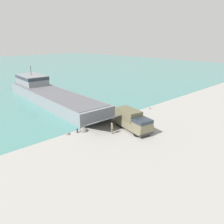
# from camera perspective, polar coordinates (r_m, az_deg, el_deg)

# --- Properties ---
(ground_plane) EXTENTS (240.00, 240.00, 0.00)m
(ground_plane) POSITION_cam_1_polar(r_m,az_deg,el_deg) (36.32, 6.16, -4.09)
(ground_plane) COLOR gray
(landing_craft) EXTENTS (9.40, 39.57, 7.33)m
(landing_craft) POSITION_cam_1_polar(r_m,az_deg,el_deg) (54.14, -16.32, 4.78)
(landing_craft) COLOR gray
(landing_craft) RESTS_ON ground_plane
(military_truck) EXTENTS (3.89, 7.39, 3.14)m
(military_truck) POSITION_cam_1_polar(r_m,az_deg,el_deg) (34.84, 5.43, -2.21)
(military_truck) COLOR #6B664C
(military_truck) RESTS_ON ground_plane
(soldier_on_ramp) EXTENTS (0.43, 0.50, 1.78)m
(soldier_on_ramp) POSITION_cam_1_polar(r_m,az_deg,el_deg) (33.46, -0.02, -4.08)
(soldier_on_ramp) COLOR #6B664C
(soldier_on_ramp) RESTS_ON ground_plane
(mooring_bollard) EXTENTS (0.31, 0.31, 0.72)m
(mooring_bollard) POSITION_cam_1_polar(r_m,az_deg,el_deg) (34.50, -9.05, -4.76)
(mooring_bollard) COLOR #333338
(mooring_bollard) RESTS_ON ground_plane
(shoreline_rock_a) EXTENTS (0.71, 0.71, 0.71)m
(shoreline_rock_a) POSITION_cam_1_polar(r_m,az_deg,el_deg) (46.59, 9.69, 0.86)
(shoreline_rock_a) COLOR gray
(shoreline_rock_a) RESTS_ON ground_plane
(shoreline_rock_b) EXTENTS (1.28, 1.28, 1.28)m
(shoreline_rock_b) POSITION_cam_1_polar(r_m,az_deg,el_deg) (35.08, -7.41, -4.98)
(shoreline_rock_b) COLOR #66605B
(shoreline_rock_b) RESTS_ON ground_plane
(shoreline_rock_c) EXTENTS (0.67, 0.67, 0.67)m
(shoreline_rock_c) POSITION_cam_1_polar(r_m,az_deg,el_deg) (34.31, -11.42, -5.75)
(shoreline_rock_c) COLOR #66605B
(shoreline_rock_c) RESTS_ON ground_plane
(shoreline_rock_d) EXTENTS (0.51, 0.51, 0.51)m
(shoreline_rock_d) POSITION_cam_1_polar(r_m,az_deg,el_deg) (43.96, 4.98, -0.01)
(shoreline_rock_d) COLOR #66605B
(shoreline_rock_d) RESTS_ON ground_plane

